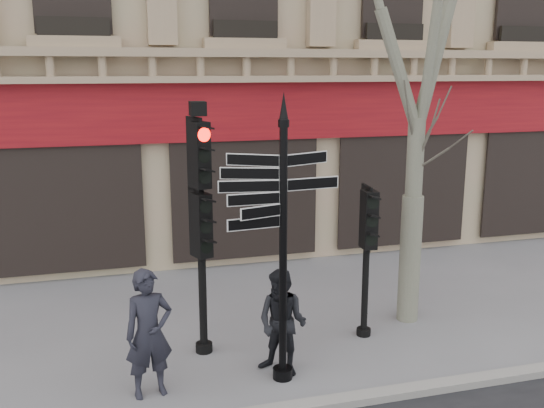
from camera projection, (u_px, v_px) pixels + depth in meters
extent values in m
plane|color=slate|center=(315.00, 358.00, 9.67)|extent=(80.00, 80.00, 0.00)
cube|color=gray|center=(350.00, 400.00, 8.34)|extent=(80.00, 0.25, 0.12)
cube|color=maroon|center=(245.00, 111.00, 13.47)|extent=(28.00, 0.25, 1.30)
cube|color=#977F62|center=(246.00, 66.00, 13.04)|extent=(28.00, 0.35, 0.74)
cylinder|color=black|center=(283.00, 259.00, 8.65)|extent=(0.11, 0.11, 3.75)
cylinder|color=black|center=(283.00, 373.00, 9.04)|extent=(0.29, 0.29, 0.17)
cone|color=black|center=(284.00, 105.00, 8.17)|extent=(0.12, 0.12, 0.37)
cylinder|color=black|center=(201.00, 242.00, 9.50)|extent=(0.13, 0.13, 3.72)
cylinder|color=black|center=(204.00, 347.00, 9.89)|extent=(0.28, 0.28, 0.15)
cube|color=black|center=(201.00, 224.00, 9.44)|extent=(0.53, 0.45, 1.01)
cube|color=black|center=(199.00, 155.00, 9.20)|extent=(0.53, 0.45, 1.01)
sphere|color=#FF0C05|center=(198.00, 137.00, 9.14)|extent=(0.21, 0.21, 0.21)
cube|color=black|center=(198.00, 109.00, 9.05)|extent=(0.32, 0.36, 0.21)
cylinder|color=black|center=(366.00, 265.00, 10.24)|extent=(0.12, 0.12, 2.57)
cylinder|color=black|center=(364.00, 331.00, 10.50)|extent=(0.27, 0.27, 0.14)
cube|color=black|center=(368.00, 219.00, 10.06)|extent=(0.45, 0.34, 0.98)
cylinder|color=gray|center=(410.00, 259.00, 10.94)|extent=(0.38, 0.38, 2.33)
cylinder|color=gray|center=(415.00, 160.00, 10.54)|extent=(0.30, 0.30, 1.48)
imported|color=black|center=(149.00, 333.00, 8.42)|extent=(0.75, 0.56, 1.85)
imported|color=black|center=(282.00, 323.00, 9.04)|extent=(1.00, 0.98, 1.63)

